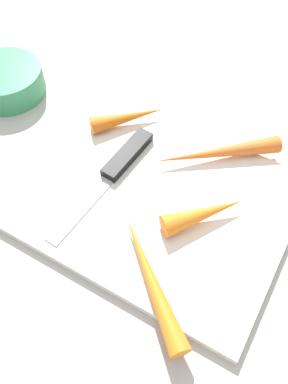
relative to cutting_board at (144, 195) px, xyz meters
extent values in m
plane|color=#ADA8A0|center=(0.00, 0.00, -0.01)|extent=(1.40, 1.40, 0.00)
cube|color=silver|center=(0.00, 0.00, 0.00)|extent=(0.36, 0.26, 0.01)
cube|color=#B7B7BC|center=(-0.05, -0.06, 0.01)|extent=(0.03, 0.11, 0.00)
cube|color=black|center=(-0.05, 0.04, 0.01)|extent=(0.03, 0.09, 0.01)
cone|color=orange|center=(0.06, 0.09, 0.02)|extent=(0.15, 0.13, 0.02)
cone|color=orange|center=(0.07, -0.10, 0.02)|extent=(0.14, 0.12, 0.02)
cone|color=orange|center=(0.08, 0.00, 0.02)|extent=(0.09, 0.10, 0.03)
cone|color=orange|center=(-0.08, 0.09, 0.02)|extent=(0.09, 0.09, 0.02)
cylinder|color=#388C59|center=(-0.28, 0.07, 0.01)|extent=(0.11, 0.11, 0.04)
camera|label=1|loc=(0.15, -0.26, 0.43)|focal=38.35mm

